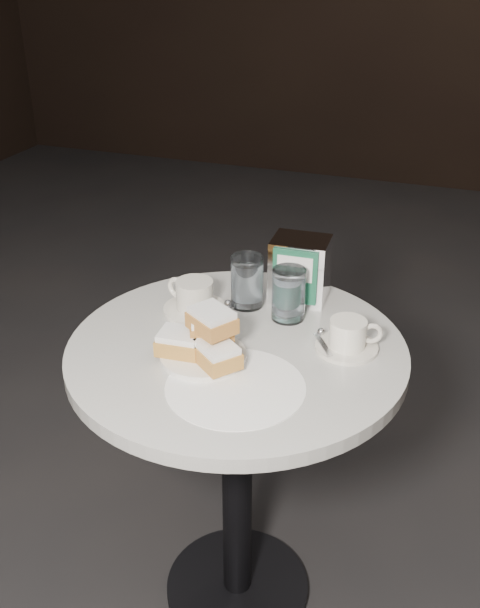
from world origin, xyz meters
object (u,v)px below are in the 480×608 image
(water_glass_left, at_px, (247,282))
(water_glass_right, at_px, (289,295))
(cafe_table, at_px, (237,421))
(beignet_plate, at_px, (204,341))
(coffee_cup_right, at_px, (348,337))
(coffee_cup_left, at_px, (194,298))
(napkin_dispenser, at_px, (300,269))

(water_glass_left, relative_size, water_glass_right, 1.01)
(cafe_table, distance_m, beignet_plate, 0.25)
(water_glass_right, bearing_deg, water_glass_left, 165.25)
(beignet_plate, height_order, water_glass_right, water_glass_right)
(coffee_cup_right, distance_m, water_glass_right, 0.17)
(cafe_table, distance_m, coffee_cup_left, 0.29)
(cafe_table, distance_m, water_glass_right, 0.30)
(cafe_table, height_order, coffee_cup_right, coffee_cup_right)
(cafe_table, height_order, beignet_plate, beignet_plate)
(cafe_table, bearing_deg, napkin_dispenser, 74.88)
(cafe_table, distance_m, coffee_cup_right, 0.32)
(beignet_plate, xyz_separation_m, napkin_dispenser, (0.11, 0.31, 0.03))
(coffee_cup_right, bearing_deg, cafe_table, 177.05)
(coffee_cup_left, distance_m, water_glass_left, 0.12)
(coffee_cup_left, bearing_deg, coffee_cup_right, 10.61)
(coffee_cup_left, height_order, water_glass_right, water_glass_right)
(coffee_cup_left, bearing_deg, water_glass_right, 28.68)
(coffee_cup_left, height_order, coffee_cup_right, coffee_cup_left)
(cafe_table, height_order, water_glass_left, water_glass_left)
(beignet_plate, bearing_deg, coffee_cup_left, 118.69)
(coffee_cup_left, distance_m, coffee_cup_right, 0.36)
(coffee_cup_left, bearing_deg, water_glass_left, 51.44)
(coffee_cup_right, height_order, water_glass_left, water_glass_left)
(water_glass_left, bearing_deg, water_glass_right, -14.75)
(beignet_plate, bearing_deg, napkin_dispenser, 71.27)
(cafe_table, xyz_separation_m, coffee_cup_right, (0.22, 0.06, 0.23))
(coffee_cup_left, xyz_separation_m, water_glass_right, (0.20, 0.04, 0.02))
(coffee_cup_left, xyz_separation_m, napkin_dispenser, (0.20, 0.14, 0.04))
(beignet_plate, relative_size, water_glass_right, 1.78)
(cafe_table, relative_size, water_glass_left, 6.25)
(napkin_dispenser, bearing_deg, water_glass_right, -91.24)
(napkin_dispenser, bearing_deg, cafe_table, -107.68)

